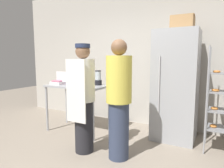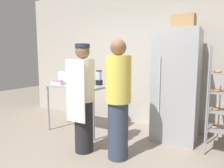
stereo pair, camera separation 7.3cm
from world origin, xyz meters
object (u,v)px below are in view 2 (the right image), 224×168
object	(u,v)px
refrigerator	(176,86)
cardboard_storage_box	(184,23)
blender_pitcher	(99,79)
person_customer	(118,99)
donut_box	(59,81)
binder_stack	(77,82)
person_baker	(83,97)

from	to	relation	value
refrigerator	cardboard_storage_box	world-z (taller)	cardboard_storage_box
blender_pitcher	person_customer	bearing A→B (deg)	-43.71
donut_box	cardboard_storage_box	world-z (taller)	cardboard_storage_box
cardboard_storage_box	person_customer	distance (m)	1.77
person_customer	blender_pitcher	bearing A→B (deg)	136.29
refrigerator	blender_pitcher	bearing A→B (deg)	-166.75
binder_stack	person_baker	bearing A→B (deg)	-45.39
refrigerator	blender_pitcher	xyz separation A→B (m)	(-1.38, -0.33, 0.09)
person_baker	cardboard_storage_box	bearing A→B (deg)	47.13
donut_box	binder_stack	bearing A→B (deg)	15.48
blender_pitcher	binder_stack	size ratio (longest dim) A/B	0.93
donut_box	blender_pitcher	distance (m)	0.83
donut_box	person_customer	xyz separation A→B (m)	(1.61, -0.53, -0.11)
refrigerator	binder_stack	size ratio (longest dim) A/B	6.27
person_customer	donut_box	bearing A→B (deg)	161.82
donut_box	person_baker	world-z (taller)	person_baker
refrigerator	cardboard_storage_box	xyz separation A→B (m)	(0.06, 0.07, 1.07)
donut_box	person_customer	bearing A→B (deg)	-18.18
binder_stack	cardboard_storage_box	xyz separation A→B (m)	(1.86, 0.56, 1.05)
binder_stack	cardboard_storage_box	distance (m)	2.21
person_baker	blender_pitcher	bearing A→B (deg)	107.86
blender_pitcher	cardboard_storage_box	distance (m)	1.79
person_customer	refrigerator	bearing A→B (deg)	63.78
blender_pitcher	binder_stack	bearing A→B (deg)	-158.13
cardboard_storage_box	person_customer	bearing A→B (deg)	-117.36
refrigerator	person_baker	xyz separation A→B (m)	(-1.11, -1.19, -0.10)
person_baker	person_customer	xyz separation A→B (m)	(0.55, 0.07, 0.01)
cardboard_storage_box	refrigerator	bearing A→B (deg)	-132.99
cardboard_storage_box	person_baker	world-z (taller)	cardboard_storage_box
donut_box	person_customer	world-z (taller)	person_customer
refrigerator	person_customer	distance (m)	1.25
cardboard_storage_box	person_customer	size ratio (longest dim) A/B	0.22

